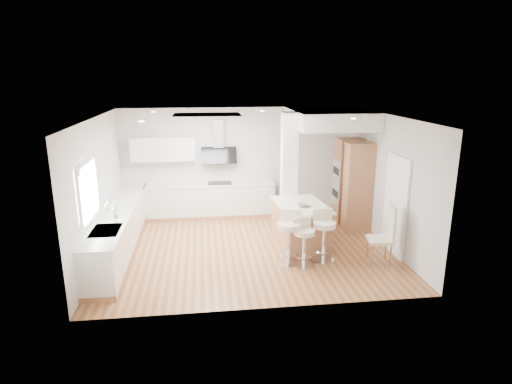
{
  "coord_description": "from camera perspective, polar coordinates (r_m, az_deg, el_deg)",
  "views": [
    {
      "loc": [
        -0.92,
        -8.53,
        3.61
      ],
      "look_at": [
        0.21,
        0.4,
        1.13
      ],
      "focal_mm": 30.0,
      "sensor_mm": 36.0,
      "label": 1
    }
  ],
  "objects": [
    {
      "name": "doorway_right",
      "position": [
        9.21,
        18.14,
        -1.84
      ],
      "size": [
        0.05,
        1.0,
        2.1
      ],
      "color": "#464037",
      "rests_on": "ground"
    },
    {
      "name": "oven_column",
      "position": [
        10.71,
        12.63,
        1.2
      ],
      "size": [
        0.63,
        1.21,
        2.1
      ],
      "color": "#AF734B",
      "rests_on": "ground"
    },
    {
      "name": "wall_left",
      "position": [
        9.05,
        -20.29,
        0.3
      ],
      "size": [
        0.04,
        5.0,
        2.8
      ],
      "primitive_type": "cube",
      "color": "silver",
      "rests_on": "ground"
    },
    {
      "name": "soffit",
      "position": [
        10.42,
        9.78,
        9.63
      ],
      "size": [
        1.78,
        2.2,
        0.4
      ],
      "color": "white",
      "rests_on": "ground"
    },
    {
      "name": "dining_chair",
      "position": [
        8.73,
        16.91,
        -5.2
      ],
      "size": [
        0.53,
        0.53,
        1.19
      ],
      "rotation": [
        0.0,
        0.0,
        -0.16
      ],
      "color": "beige",
      "rests_on": "ground"
    },
    {
      "name": "ceiling",
      "position": [
        9.3,
        -1.0,
        -7.42
      ],
      "size": [
        6.0,
        5.0,
        0.02
      ],
      "primitive_type": "cube",
      "color": "white",
      "rests_on": "ground"
    },
    {
      "name": "counter_left",
      "position": [
        9.47,
        -17.69,
        -4.78
      ],
      "size": [
        0.63,
        4.5,
        1.35
      ],
      "color": "#AF734B",
      "rests_on": "ground"
    },
    {
      "name": "peninsula",
      "position": [
        9.35,
        5.93,
        -4.31
      ],
      "size": [
        1.13,
        1.6,
        1.0
      ],
      "rotation": [
        0.0,
        0.0,
        0.08
      ],
      "color": "#AF734B",
      "rests_on": "ground"
    },
    {
      "name": "counter_back",
      "position": [
        11.14,
        -6.95,
        0.13
      ],
      "size": [
        3.62,
        0.63,
        2.5
      ],
      "color": "#AF734B",
      "rests_on": "ground"
    },
    {
      "name": "bar_stool_a",
      "position": [
        8.37,
        4.38,
        -5.68
      ],
      "size": [
        0.63,
        0.63,
        1.08
      ],
      "rotation": [
        0.0,
        0.0,
        -0.4
      ],
      "color": "silver",
      "rests_on": "ground"
    },
    {
      "name": "window_left",
      "position": [
        8.12,
        -21.53,
        0.68
      ],
      "size": [
        0.06,
        1.28,
        1.07
      ],
      "color": "white",
      "rests_on": "ground"
    },
    {
      "name": "bar_stool_b",
      "position": [
        8.34,
        6.4,
        -6.35
      ],
      "size": [
        0.47,
        0.47,
        0.95
      ],
      "rotation": [
        0.0,
        0.0,
        0.13
      ],
      "color": "silver",
      "rests_on": "ground"
    },
    {
      "name": "ground",
      "position": [
        9.3,
        -1.0,
        -7.42
      ],
      "size": [
        6.0,
        6.0,
        0.0
      ],
      "primitive_type": "plane",
      "color": "#A66A3D",
      "rests_on": "ground"
    },
    {
      "name": "wall_right",
      "position": [
        9.64,
        16.98,
        1.48
      ],
      "size": [
        0.04,
        5.0,
        2.8
      ],
      "primitive_type": "cube",
      "color": "silver",
      "rests_on": "ground"
    },
    {
      "name": "pillar",
      "position": [
        9.93,
        4.4,
        2.5
      ],
      "size": [
        0.35,
        0.35,
        2.8
      ],
      "color": "white",
      "rests_on": "ground"
    },
    {
      "name": "wall_back",
      "position": [
        11.28,
        -2.42,
        4.1
      ],
      "size": [
        6.0,
        0.04,
        2.8
      ],
      "primitive_type": "cube",
      "color": "silver",
      "rests_on": "ground"
    },
    {
      "name": "bar_stool_c",
      "position": [
        8.59,
        9.0,
        -5.4
      ],
      "size": [
        0.47,
        0.47,
        1.04
      ],
      "rotation": [
        0.0,
        0.0,
        0.01
      ],
      "color": "silver",
      "rests_on": "ground"
    },
    {
      "name": "skylight",
      "position": [
        9.16,
        -6.5,
        10.06
      ],
      "size": [
        4.1,
        2.1,
        0.06
      ],
      "color": "white",
      "rests_on": "ground"
    }
  ]
}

